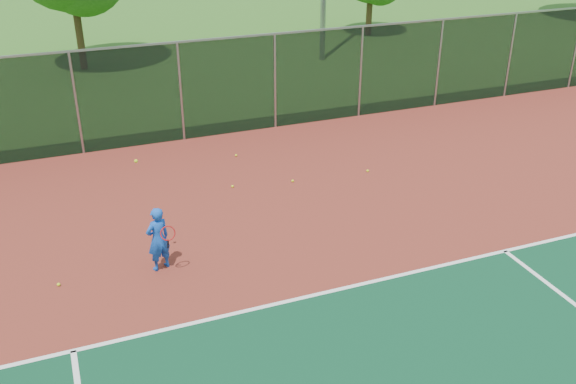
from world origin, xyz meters
name	(u,v)px	position (x,y,z in m)	size (l,w,h in m)	color
ground	(522,363)	(0.00, 0.00, 0.00)	(120.00, 120.00, 0.00)	#2A5D1A
court_apron	(453,297)	(0.00, 2.00, 0.01)	(30.00, 20.00, 0.02)	maroon
fence_back	(275,80)	(0.00, 12.00, 1.56)	(30.00, 0.06, 3.03)	black
tennis_player	(158,239)	(-5.09, 5.04, 0.73)	(0.60, 0.66, 2.46)	blue
practice_ball_0	(293,181)	(-1.01, 7.92, 0.06)	(0.07, 0.07, 0.07)	yellow
practice_ball_1	(236,155)	(-1.91, 10.12, 0.06)	(0.07, 0.07, 0.07)	yellow
practice_ball_2	(59,284)	(-7.11, 5.13, 0.06)	(0.07, 0.07, 0.07)	yellow
practice_ball_3	(368,171)	(1.15, 7.78, 0.06)	(0.07, 0.07, 0.07)	yellow
practice_ball_4	(232,186)	(-2.60, 8.18, 0.06)	(0.07, 0.07, 0.07)	yellow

